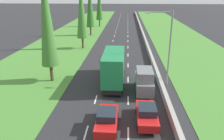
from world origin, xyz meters
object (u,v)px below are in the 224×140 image
(grey_van_right_lane, at_px, (144,81))
(street_light_mast, at_px, (167,44))
(poplar_tree_fourth, at_px, (90,5))
(poplar_tree_second, at_px, (46,16))
(poplar_tree_third, at_px, (81,10))
(red_sedan_right_lane, at_px, (147,114))
(red_sedan_centre_lane, at_px, (107,119))
(green_box_truck_centre_lane, at_px, (114,66))
(poplar_tree_fifth, at_px, (99,2))
(silver_hatchback_centre_lane, at_px, (118,55))

(grey_van_right_lane, distance_m, street_light_mast, 5.21)
(poplar_tree_fourth, bearing_deg, street_light_mast, -66.05)
(poplar_tree_second, bearing_deg, poplar_tree_third, 87.64)
(red_sedan_right_lane, bearing_deg, poplar_tree_second, 142.03)
(red_sedan_centre_lane, bearing_deg, poplar_tree_fourth, 100.78)
(green_box_truck_centre_lane, height_order, poplar_tree_fifth, poplar_tree_fifth)
(poplar_tree_third, xyz_separation_m, street_light_mast, (13.64, -17.89, -2.43))
(red_sedan_centre_lane, relative_size, silver_hatchback_centre_lane, 1.15)
(green_box_truck_centre_lane, xyz_separation_m, poplar_tree_fourth, (-7.97, 31.69, 5.51))
(poplar_tree_fifth, bearing_deg, poplar_tree_second, -90.71)
(silver_hatchback_centre_lane, bearing_deg, poplar_tree_fifth, 101.38)
(street_light_mast, bearing_deg, poplar_tree_second, 178.62)
(poplar_tree_third, xyz_separation_m, poplar_tree_fourth, (-0.60, 14.18, 0.03))
(silver_hatchback_centre_lane, height_order, poplar_tree_fourth, poplar_tree_fourth)
(grey_van_right_lane, relative_size, street_light_mast, 0.54)
(red_sedan_right_lane, distance_m, silver_hatchback_centre_lane, 19.08)
(poplar_tree_third, relative_size, poplar_tree_fifth, 1.01)
(silver_hatchback_centre_lane, relative_size, poplar_tree_third, 0.29)
(silver_hatchback_centre_lane, bearing_deg, poplar_tree_second, -129.78)
(red_sedan_centre_lane, distance_m, green_box_truck_centre_lane, 10.17)
(red_sedan_centre_lane, relative_size, poplar_tree_fifth, 0.34)
(grey_van_right_lane, height_order, poplar_tree_third, poplar_tree_third)
(green_box_truck_centre_lane, bearing_deg, street_light_mast, -3.39)
(red_sedan_centre_lane, xyz_separation_m, green_box_truck_centre_lane, (0.01, 10.07, 1.37))
(red_sedan_centre_lane, bearing_deg, poplar_tree_second, 128.79)
(poplar_tree_second, bearing_deg, grey_van_right_lane, -12.83)
(grey_van_right_lane, distance_m, poplar_tree_third, 23.83)
(street_light_mast, bearing_deg, poplar_tree_fifth, 106.12)
(poplar_tree_second, height_order, poplar_tree_fourth, poplar_tree_second)
(red_sedan_right_lane, xyz_separation_m, grey_van_right_lane, (0.18, 6.33, 0.59))
(poplar_tree_fourth, bearing_deg, poplar_tree_second, -90.22)
(red_sedan_right_lane, xyz_separation_m, poplar_tree_second, (-11.52, 8.99, 7.50))
(red_sedan_right_lane, relative_size, street_light_mast, 0.50)
(poplar_tree_third, bearing_deg, street_light_mast, -52.68)
(red_sedan_centre_lane, xyz_separation_m, silver_hatchback_centre_lane, (0.07, 19.83, 0.02))
(poplar_tree_fifth, bearing_deg, green_box_truck_centre_lane, -80.99)
(poplar_tree_third, bearing_deg, red_sedan_centre_lane, -75.08)
(grey_van_right_lane, xyz_separation_m, poplar_tree_fourth, (-11.58, 34.38, 6.29))
(poplar_tree_second, xyz_separation_m, poplar_tree_fifth, (0.59, 47.31, -0.73))
(silver_hatchback_centre_lane, bearing_deg, red_sedan_centre_lane, -90.20)
(poplar_tree_second, bearing_deg, red_sedan_right_lane, -37.97)
(grey_van_right_lane, height_order, silver_hatchback_centre_lane, grey_van_right_lane)
(green_box_truck_centre_lane, distance_m, street_light_mast, 6.98)
(poplar_tree_third, bearing_deg, silver_hatchback_centre_lane, -46.26)
(red_sedan_right_lane, distance_m, poplar_tree_second, 16.43)
(green_box_truck_centre_lane, distance_m, poplar_tree_third, 19.77)
(green_box_truck_centre_lane, bearing_deg, grey_van_right_lane, -36.69)
(grey_van_right_lane, height_order, poplar_tree_fifth, poplar_tree_fifth)
(poplar_tree_fourth, bearing_deg, red_sedan_right_lane, -74.36)
(green_box_truck_centre_lane, relative_size, grey_van_right_lane, 1.92)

